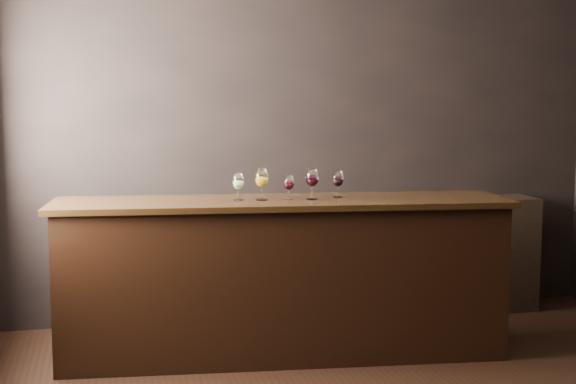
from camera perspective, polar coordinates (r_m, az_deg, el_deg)
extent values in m
cube|color=black|center=(6.58, 1.21, 3.27)|extent=(5.00, 0.02, 2.80)
cube|color=black|center=(5.60, -0.40, -6.33)|extent=(3.08, 0.97, 1.06)
cube|color=black|center=(5.50, -0.41, -0.74)|extent=(3.19, 1.05, 0.04)
cube|color=black|center=(6.67, 6.73, -4.72)|extent=(2.66, 0.40, 0.96)
cylinder|color=white|center=(5.46, -3.54, -0.56)|extent=(0.07, 0.07, 0.00)
cylinder|color=white|center=(5.46, -3.55, -0.18)|extent=(0.01, 0.01, 0.07)
ellipsoid|color=white|center=(5.45, -3.55, 0.77)|extent=(0.08, 0.08, 0.11)
cylinder|color=white|center=(5.44, -3.56, 1.29)|extent=(0.06, 0.06, 0.01)
ellipsoid|color=#C3D270|center=(5.45, -3.55, 0.58)|extent=(0.06, 0.06, 0.05)
cylinder|color=white|center=(5.46, -1.88, -0.55)|extent=(0.08, 0.08, 0.00)
cylinder|color=white|center=(5.46, -1.88, -0.10)|extent=(0.01, 0.01, 0.08)
ellipsoid|color=white|center=(5.45, -1.89, 1.01)|extent=(0.09, 0.09, 0.13)
cylinder|color=white|center=(5.44, -1.89, 1.63)|extent=(0.07, 0.07, 0.01)
ellipsoid|color=orange|center=(5.45, -1.89, 0.79)|extent=(0.07, 0.07, 0.06)
cylinder|color=white|center=(5.48, 0.06, -0.54)|extent=(0.06, 0.06, 0.00)
cylinder|color=white|center=(5.47, 0.06, -0.19)|extent=(0.01, 0.01, 0.06)
ellipsoid|color=white|center=(5.46, 0.06, 0.67)|extent=(0.07, 0.07, 0.10)
cylinder|color=white|center=(5.46, 0.06, 1.14)|extent=(0.05, 0.05, 0.01)
ellipsoid|color=black|center=(5.46, 0.06, 0.50)|extent=(0.06, 0.06, 0.05)
cylinder|color=white|center=(5.51, 1.72, -0.49)|extent=(0.08, 0.08, 0.00)
cylinder|color=white|center=(5.51, 1.72, -0.05)|extent=(0.01, 0.01, 0.08)
ellipsoid|color=white|center=(5.50, 1.73, 1.03)|extent=(0.09, 0.09, 0.13)
cylinder|color=white|center=(5.49, 1.73, 1.63)|extent=(0.07, 0.07, 0.01)
ellipsoid|color=black|center=(5.50, 1.73, 0.81)|extent=(0.07, 0.07, 0.06)
cylinder|color=white|center=(5.63, 3.56, -0.35)|extent=(0.07, 0.07, 0.00)
cylinder|color=white|center=(5.62, 3.57, 0.03)|extent=(0.01, 0.01, 0.07)
ellipsoid|color=white|center=(5.61, 3.57, 0.96)|extent=(0.08, 0.08, 0.11)
cylinder|color=white|center=(5.61, 3.58, 1.48)|extent=(0.06, 0.06, 0.01)
ellipsoid|color=black|center=(5.62, 3.57, 0.77)|extent=(0.06, 0.06, 0.05)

